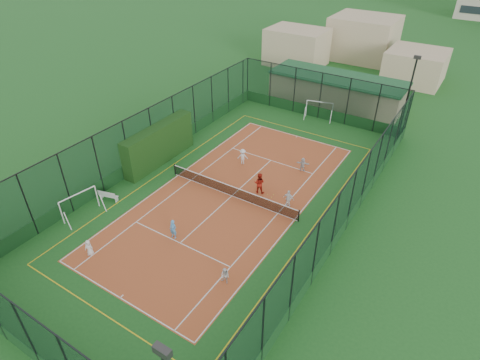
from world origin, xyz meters
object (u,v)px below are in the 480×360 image
object	(u,v)px
child_near_mid	(173,229)
child_near_right	(225,276)
child_near_left	(89,248)
child_far_back	(303,164)
futsal_goal_far	(319,110)
futsal_goal_near	(80,204)
coach	(259,183)
child_far_left	(243,157)
clubhouse	(337,89)
white_bench	(109,195)
child_far_right	(289,199)
floodlight_ne	(407,100)

from	to	relation	value
child_near_mid	child_near_right	distance (m)	5.46
child_near_left	child_far_back	xyz separation A→B (m)	(7.38, 16.78, 0.02)
futsal_goal_far	child_far_back	size ratio (longest dim) A/B	2.33
futsal_goal_near	coach	xyz separation A→B (m)	(9.67, 9.49, -0.04)
child_near_mid	child_far_back	distance (m)	13.13
child_near_right	child_far_left	distance (m)	13.76
clubhouse	child_near_left	distance (m)	32.68
white_bench	futsal_goal_far	size ratio (longest dim) A/B	0.53
child_far_left	coach	distance (m)	4.52
white_bench	child_near_left	xyz separation A→B (m)	(3.52, -4.83, 0.17)
child_near_mid	child_far_left	world-z (taller)	child_near_mid
futsal_goal_far	child_near_right	size ratio (longest dim) A/B	2.51
clubhouse	child_near_left	world-z (taller)	clubhouse
white_bench	futsal_goal_far	xyz separation A→B (m)	(7.87, 22.51, 0.50)
child_near_left	child_far_right	bearing A→B (deg)	35.54
futsal_goal_far	child_far_right	xyz separation A→B (m)	(4.28, -15.76, -0.20)
child_far_back	white_bench	bearing A→B (deg)	31.18
child_near_mid	child_near_right	xyz separation A→B (m)	(5.26, -1.45, -0.16)
white_bench	coach	world-z (taller)	coach
clubhouse	child_far_right	size ratio (longest dim) A/B	10.54
white_bench	child_near_right	size ratio (longest dim) A/B	1.34
child_far_left	child_far_back	size ratio (longest dim) A/B	1.18
floodlight_ne	child_near_left	size ratio (longest dim) A/B	6.94
coach	child_near_right	bearing A→B (deg)	91.82
coach	white_bench	bearing A→B (deg)	21.28
white_bench	child_near_left	distance (m)	5.98
child_far_back	coach	xyz separation A→B (m)	(-1.55, -4.79, 0.27)
clubhouse	child_near_right	world-z (taller)	clubhouse
clubhouse	child_far_back	xyz separation A→B (m)	(3.10, -15.61, -0.95)
futsal_goal_near	child_far_left	size ratio (longest dim) A/B	2.00
floodlight_ne	child_far_right	world-z (taller)	floodlight_ne
clubhouse	futsal_goal_near	size ratio (longest dim) A/B	5.23
white_bench	child_far_left	world-z (taller)	child_far_left
futsal_goal_near	child_far_back	bearing A→B (deg)	-27.72
child_near_right	child_far_back	distance (m)	14.08
futsal_goal_far	coach	bearing A→B (deg)	-98.08
floodlight_ne	futsal_goal_near	xyz separation A→B (m)	(-16.71, -24.50, -3.19)
floodlight_ne	child_near_right	distance (m)	24.81
floodlight_ne	child_far_left	xyz separation A→B (m)	(-10.45, -12.03, -3.39)
coach	child_near_left	bearing A→B (deg)	47.93
child_near_left	coach	xyz separation A→B (m)	(5.83, 11.98, 0.29)
child_far_back	futsal_goal_far	bearing A→B (deg)	-90.41
white_bench	child_near_mid	xyz separation A→B (m)	(7.07, -0.61, 0.31)
child_near_left	coach	size ratio (longest dim) A/B	0.67
child_near_left	child_near_mid	distance (m)	5.52
floodlight_ne	child_far_right	xyz separation A→B (m)	(-4.25, -15.40, -3.39)
child_near_mid	child_near_right	world-z (taller)	child_near_mid
white_bench	child_near_left	world-z (taller)	child_near_left
white_bench	child_far_back	size ratio (longest dim) A/B	1.24
floodlight_ne	child_near_mid	size ratio (longest dim) A/B	5.65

